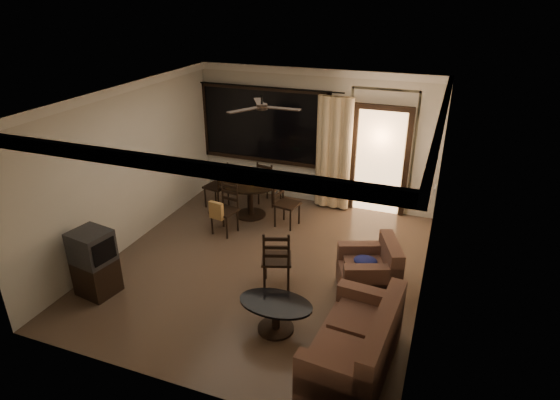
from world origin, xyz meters
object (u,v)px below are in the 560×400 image
at_px(dining_chair_west, 217,194).
at_px(tv_cabinet, 94,263).
at_px(sofa, 358,347).
at_px(dining_chair_east, 287,212).
at_px(dining_chair_south, 224,218).
at_px(side_chair, 277,269).
at_px(coffee_table, 276,312).
at_px(dining_table, 250,188).
at_px(dining_chair_north, 269,191).
at_px(armchair, 371,272).

bearing_deg(dining_chair_west, tv_cabinet, 5.85).
bearing_deg(sofa, dining_chair_east, 127.05).
bearing_deg(tv_cabinet, dining_chair_south, 77.91).
bearing_deg(dining_chair_west, side_chair, 54.42).
height_order(dining_chair_east, coffee_table, dining_chair_east).
height_order(dining_table, dining_chair_east, dining_table).
xyz_separation_m(dining_chair_west, side_chair, (2.19, -2.26, 0.02)).
height_order(dining_chair_west, tv_cabinet, tv_cabinet).
relative_size(dining_chair_south, sofa, 0.57).
relative_size(dining_chair_north, sofa, 0.57).
bearing_deg(coffee_table, dining_chair_north, 112.98).
distance_m(tv_cabinet, side_chair, 2.69).
relative_size(sofa, coffee_table, 1.66).
xyz_separation_m(tv_cabinet, sofa, (3.97, -0.19, -0.17)).
bearing_deg(sofa, dining_chair_south, 144.58).
bearing_deg(dining_table, tv_cabinet, -108.72).
bearing_deg(armchair, sofa, -105.97).
distance_m(dining_chair_east, tv_cabinet, 3.61).
bearing_deg(side_chair, coffee_table, 90.84).
relative_size(dining_chair_south, armchair, 0.89).
bearing_deg(dining_chair_west, sofa, 56.63).
distance_m(dining_chair_east, dining_chair_north, 1.07).
bearing_deg(sofa, dining_chair_north, 128.64).
relative_size(tv_cabinet, coffee_table, 1.02).
height_order(dining_chair_west, dining_chair_east, same).
height_order(dining_chair_east, sofa, dining_chair_east).
xyz_separation_m(dining_table, sofa, (2.89, -3.40, -0.25)).
bearing_deg(tv_cabinet, sofa, 6.68).
bearing_deg(dining_chair_north, armchair, 147.32).
distance_m(dining_chair_west, coffee_table, 4.10).
height_order(dining_chair_west, sofa, dining_chair_west).
relative_size(dining_chair_east, side_chair, 0.95).
bearing_deg(dining_table, sofa, -49.61).
height_order(dining_chair_south, sofa, dining_chair_south).
bearing_deg(sofa, coffee_table, 168.61).
height_order(dining_chair_east, side_chair, side_chair).
bearing_deg(coffee_table, dining_chair_east, 107.15).
distance_m(dining_chair_south, armchair, 3.04).
bearing_deg(tv_cabinet, armchair, 30.13).
bearing_deg(dining_table, armchair, -32.66).
height_order(dining_chair_west, dining_chair_north, same).
bearing_deg(dining_chair_east, dining_chair_south, 135.70).
xyz_separation_m(dining_chair_west, dining_chair_south, (0.67, -0.99, 0.02)).
xyz_separation_m(dining_chair_north, armchair, (2.60, -2.43, 0.06)).
relative_size(dining_chair_north, tv_cabinet, 0.92).
relative_size(dining_chair_west, dining_chair_north, 1.00).
xyz_separation_m(dining_chair_east, tv_cabinet, (-1.91, -3.05, 0.23)).
bearing_deg(dining_chair_south, tv_cabinet, -101.23).
relative_size(dining_chair_south, coffee_table, 0.95).
xyz_separation_m(dining_chair_east, dining_chair_south, (-0.98, -0.69, 0.02)).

